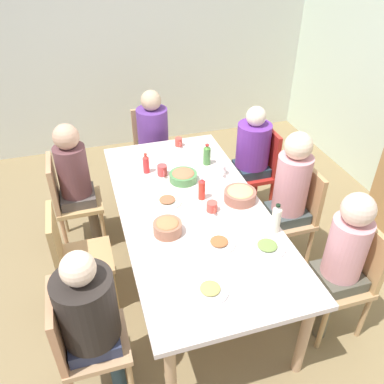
% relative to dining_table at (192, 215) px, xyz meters
% --- Properties ---
extents(ground_plane, '(6.29, 6.29, 0.00)m').
position_rel_dining_table_xyz_m(ground_plane, '(0.00, 0.00, -0.68)').
color(ground_plane, olive).
extents(wall_left, '(0.12, 4.85, 2.60)m').
position_rel_dining_table_xyz_m(wall_left, '(-2.68, 0.00, 0.62)').
color(wall_left, silver).
rests_on(wall_left, ground_plane).
extents(dining_table, '(2.26, 1.08, 0.74)m').
position_rel_dining_table_xyz_m(dining_table, '(0.00, 0.00, 0.00)').
color(dining_table, silver).
rests_on(dining_table, ground_plane).
extents(chair_0, '(0.40, 0.40, 0.90)m').
position_rel_dining_table_xyz_m(chair_0, '(-1.51, 0.00, -0.16)').
color(chair_0, tan).
rests_on(chair_0, ground_plane).
extents(person_0, '(0.32, 0.32, 1.16)m').
position_rel_dining_table_xyz_m(person_0, '(-1.42, 0.00, 0.03)').
color(person_0, '#3E3E46').
rests_on(person_0, ground_plane).
extents(chair_1, '(0.40, 0.40, 0.90)m').
position_rel_dining_table_xyz_m(chair_1, '(0.75, -0.92, -0.16)').
color(chair_1, tan).
rests_on(chair_1, ground_plane).
extents(person_1, '(0.34, 0.34, 1.18)m').
position_rel_dining_table_xyz_m(person_1, '(0.75, -0.83, 0.04)').
color(person_1, '#312C50').
rests_on(person_1, ground_plane).
extents(chair_2, '(0.40, 0.40, 0.90)m').
position_rel_dining_table_xyz_m(chair_2, '(0.75, 0.92, -0.16)').
color(chair_2, tan).
rests_on(chair_2, ground_plane).
extents(person_2, '(0.30, 0.30, 1.20)m').
position_rel_dining_table_xyz_m(person_2, '(0.75, 0.83, 0.04)').
color(person_2, brown).
rests_on(person_2, ground_plane).
extents(chair_3, '(0.40, 0.40, 0.90)m').
position_rel_dining_table_xyz_m(chair_3, '(-0.75, 0.92, -0.16)').
color(chair_3, red).
rests_on(chair_3, ground_plane).
extents(person_3, '(0.32, 0.32, 1.16)m').
position_rel_dining_table_xyz_m(person_3, '(-0.75, 0.83, 0.02)').
color(person_3, navy).
rests_on(person_3, ground_plane).
extents(chair_4, '(0.40, 0.40, 0.90)m').
position_rel_dining_table_xyz_m(chair_4, '(0.00, 0.92, -0.16)').
color(chair_4, tan).
rests_on(chair_4, ground_plane).
extents(person_4, '(0.30, 0.30, 1.26)m').
position_rel_dining_table_xyz_m(person_4, '(-0.00, 0.83, 0.07)').
color(person_4, '#473F3C').
rests_on(person_4, ground_plane).
extents(chair_5, '(0.40, 0.40, 0.90)m').
position_rel_dining_table_xyz_m(chair_5, '(-0.75, -0.92, -0.16)').
color(chair_5, tan).
rests_on(chair_5, ground_plane).
extents(person_5, '(0.30, 0.30, 1.21)m').
position_rel_dining_table_xyz_m(person_5, '(-0.75, -0.83, 0.05)').
color(person_5, brown).
rests_on(person_5, ground_plane).
extents(chair_6, '(0.40, 0.40, 0.90)m').
position_rel_dining_table_xyz_m(chair_6, '(0.00, -0.92, -0.16)').
color(chair_6, tan).
rests_on(chair_6, ground_plane).
extents(plate_0, '(0.22, 0.22, 0.04)m').
position_rel_dining_table_xyz_m(plate_0, '(0.44, 0.06, 0.08)').
color(plate_0, silver).
rests_on(plate_0, dining_table).
extents(plate_1, '(0.23, 0.23, 0.04)m').
position_rel_dining_table_xyz_m(plate_1, '(-0.13, -0.16, 0.08)').
color(plate_1, silver).
rests_on(plate_1, dining_table).
extents(plate_2, '(0.25, 0.25, 0.04)m').
position_rel_dining_table_xyz_m(plate_2, '(0.57, 0.35, 0.08)').
color(plate_2, white).
rests_on(plate_2, dining_table).
extents(plate_3, '(0.22, 0.22, 0.04)m').
position_rel_dining_table_xyz_m(plate_3, '(0.81, -0.13, 0.08)').
color(plate_3, white).
rests_on(plate_3, dining_table).
extents(bowl_0, '(0.23, 0.23, 0.09)m').
position_rel_dining_table_xyz_m(bowl_0, '(-0.39, 0.04, 0.11)').
color(bowl_0, '#4F894E').
rests_on(bowl_0, dining_table).
extents(bowl_1, '(0.20, 0.20, 0.11)m').
position_rel_dining_table_xyz_m(bowl_1, '(0.23, -0.25, 0.12)').
color(bowl_1, '#A3674D').
rests_on(bowl_1, dining_table).
extents(bowl_2, '(0.25, 0.25, 0.10)m').
position_rel_dining_table_xyz_m(bowl_2, '(0.01, 0.39, 0.12)').
color(bowl_2, '#9B5F4D').
rests_on(bowl_2, dining_table).
extents(cup_0, '(0.12, 0.08, 0.08)m').
position_rel_dining_table_xyz_m(cup_0, '(0.08, 0.13, 0.10)').
color(cup_0, '#CC4D43').
rests_on(cup_0, dining_table).
extents(cup_1, '(0.12, 0.08, 0.09)m').
position_rel_dining_table_xyz_m(cup_1, '(-0.52, -0.11, 0.11)').
color(cup_1, '#D34241').
rests_on(cup_1, dining_table).
extents(cup_2, '(0.11, 0.07, 0.08)m').
position_rel_dining_table_xyz_m(cup_2, '(-0.99, 0.16, 0.11)').
color(cup_2, '#C3463B').
rests_on(cup_2, dining_table).
extents(cup_3, '(0.12, 0.09, 0.09)m').
position_rel_dining_table_xyz_m(cup_3, '(-0.39, 0.38, 0.11)').
color(cup_3, white).
rests_on(cup_3, dining_table).
extents(bottle_0, '(0.06, 0.06, 0.23)m').
position_rel_dining_table_xyz_m(bottle_0, '(0.42, 0.48, 0.17)').
color(bottle_0, silver).
rests_on(bottle_0, dining_table).
extents(bottle_1, '(0.05, 0.05, 0.18)m').
position_rel_dining_table_xyz_m(bottle_1, '(-0.61, -0.23, 0.15)').
color(bottle_1, red).
rests_on(bottle_1, dining_table).
extents(bottle_2, '(0.05, 0.05, 0.20)m').
position_rel_dining_table_xyz_m(bottle_2, '(-0.10, 0.11, 0.16)').
color(bottle_2, red).
rests_on(bottle_2, dining_table).
extents(bottle_3, '(0.07, 0.07, 0.20)m').
position_rel_dining_table_xyz_m(bottle_3, '(-0.59, 0.32, 0.16)').
color(bottle_3, '#488341').
rests_on(bottle_3, dining_table).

